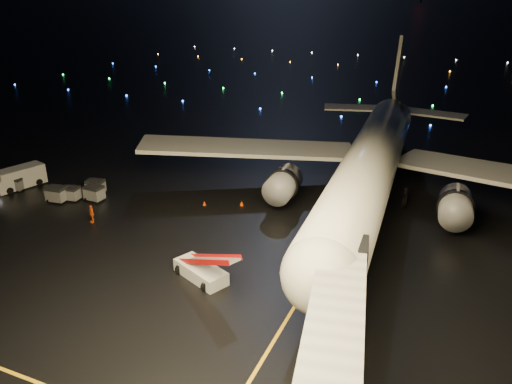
# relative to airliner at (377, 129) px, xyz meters

# --- Properties ---
(ground) EXTENTS (2000.00, 2000.00, 0.00)m
(ground) POSITION_rel_airliner_xyz_m (-12.94, 272.59, -7.85)
(ground) COLOR black
(ground) RESTS_ON ground
(lane_centre) EXTENTS (0.25, 80.00, 0.02)m
(lane_centre) POSITION_rel_airliner_xyz_m (-0.94, -12.41, -7.84)
(lane_centre) COLOR gold
(lane_centre) RESTS_ON ground
(airliner) EXTENTS (58.56, 55.97, 15.70)m
(airliner) POSITION_rel_airliner_xyz_m (0.00, 0.00, 0.00)
(airliner) COLOR silver
(airliner) RESTS_ON ground
(belt_loader) EXTENTS (7.47, 4.76, 3.53)m
(belt_loader) POSITION_rel_airliner_xyz_m (-9.38, -23.12, -6.08)
(belt_loader) COLOR silver
(belt_loader) RESTS_ON ground
(service_truck) EXTENTS (3.97, 7.13, 2.51)m
(service_truck) POSITION_rel_airliner_xyz_m (-38.83, -13.97, -6.60)
(service_truck) COLOR silver
(service_truck) RESTS_ON ground
(crew_c) EXTENTS (1.16, 1.03, 1.89)m
(crew_c) POSITION_rel_airliner_xyz_m (-24.67, -18.29, -6.91)
(crew_c) COLOR #F85E16
(crew_c) RESTS_ON ground
(safety_cone_0) EXTENTS (0.57, 0.57, 0.53)m
(safety_cone_0) POSITION_rel_airliner_xyz_m (-12.43, -8.48, -7.58)
(safety_cone_0) COLOR #EB3900
(safety_cone_0) RESTS_ON ground
(safety_cone_1) EXTENTS (0.53, 0.53, 0.52)m
(safety_cone_1) POSITION_rel_airliner_xyz_m (-12.43, -0.33, -7.59)
(safety_cone_1) COLOR #EB3900
(safety_cone_1) RESTS_ON ground
(safety_cone_2) EXTENTS (0.48, 0.48, 0.46)m
(safety_cone_2) POSITION_rel_airliner_xyz_m (-16.22, -10.03, -7.62)
(safety_cone_2) COLOR #EB3900
(safety_cone_2) RESTS_ON ground
(safety_cone_3) EXTENTS (0.41, 0.41, 0.46)m
(safety_cone_3) POSITION_rel_airliner_xyz_m (-25.60, 6.07, -7.62)
(safety_cone_3) COLOR #EB3900
(safety_cone_3) RESTS_ON ground
(taxiway_lights) EXTENTS (164.00, 92.00, 0.36)m
(taxiway_lights) POSITION_rel_airliner_xyz_m (-12.94, 78.59, -7.67)
(taxiway_lights) COLOR black
(taxiway_lights) RESTS_ON ground
(baggage_cart_0) EXTENTS (2.18, 1.72, 1.66)m
(baggage_cart_0) POSITION_rel_airliner_xyz_m (-29.33, -12.10, -7.02)
(baggage_cart_0) COLOR slate
(baggage_cart_0) RESTS_ON ground
(baggage_cart_1) EXTENTS (2.08, 1.51, 1.71)m
(baggage_cart_1) POSITION_rel_airliner_xyz_m (-28.16, -13.73, -7.00)
(baggage_cart_1) COLOR slate
(baggage_cart_1) RESTS_ON ground
(baggage_cart_2) EXTENTS (1.97, 1.47, 1.57)m
(baggage_cart_2) POSITION_rel_airliner_xyz_m (-30.60, -14.67, -7.06)
(baggage_cart_2) COLOR slate
(baggage_cart_2) RESTS_ON ground
(baggage_cart_3) EXTENTS (2.23, 1.67, 1.78)m
(baggage_cart_3) POSITION_rel_airliner_xyz_m (-31.74, -15.66, -6.96)
(baggage_cart_3) COLOR slate
(baggage_cart_3) RESTS_ON ground
(baggage_cart_4) EXTENTS (2.07, 1.65, 1.56)m
(baggage_cart_4) POSITION_rel_airliner_xyz_m (-38.72, -15.01, -7.07)
(baggage_cart_4) COLOR slate
(baggage_cart_4) RESTS_ON ground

